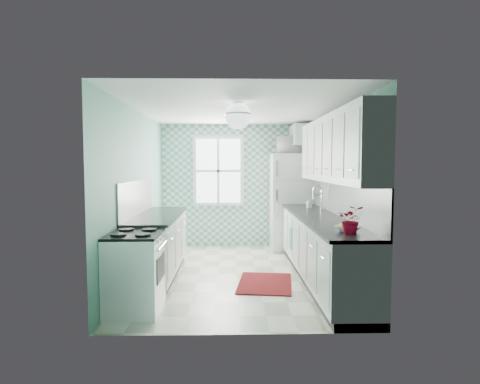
{
  "coord_description": "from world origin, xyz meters",
  "views": [
    {
      "loc": [
        -0.1,
        -6.07,
        1.69
      ],
      "look_at": [
        0.05,
        0.25,
        1.25
      ],
      "focal_mm": 30.0,
      "sensor_mm": 36.0,
      "label": 1
    }
  ],
  "objects_px": {
    "ceiling_light": "(238,115)",
    "potted_plant": "(351,220)",
    "fruit_bowl": "(347,229)",
    "sink": "(311,211)",
    "stove": "(135,271)",
    "microwave": "(292,145)",
    "fridge": "(291,202)"
  },
  "relations": [
    {
      "from": "ceiling_light",
      "to": "potted_plant",
      "type": "xyz_separation_m",
      "value": [
        1.2,
        -1.02,
        -1.23
      ]
    },
    {
      "from": "microwave",
      "to": "fridge",
      "type": "bearing_deg",
      "value": 55.77
    },
    {
      "from": "sink",
      "to": "microwave",
      "type": "height_order",
      "value": "microwave"
    },
    {
      "from": "sink",
      "to": "potted_plant",
      "type": "height_order",
      "value": "sink"
    },
    {
      "from": "ceiling_light",
      "to": "sink",
      "type": "relative_size",
      "value": 0.66
    },
    {
      "from": "sink",
      "to": "ceiling_light",
      "type": "bearing_deg",
      "value": -132.34
    },
    {
      "from": "potted_plant",
      "to": "fruit_bowl",
      "type": "bearing_deg",
      "value": 90.0
    },
    {
      "from": "ceiling_light",
      "to": "microwave",
      "type": "height_order",
      "value": "ceiling_light"
    },
    {
      "from": "fridge",
      "to": "sink",
      "type": "relative_size",
      "value": 3.56
    },
    {
      "from": "sink",
      "to": "potted_plant",
      "type": "bearing_deg",
      "value": -86.25
    },
    {
      "from": "ceiling_light",
      "to": "microwave",
      "type": "xyz_separation_m",
      "value": [
        1.11,
        2.62,
        -0.27
      ]
    },
    {
      "from": "fruit_bowl",
      "to": "ceiling_light",
      "type": "bearing_deg",
      "value": 143.53
    },
    {
      "from": "fruit_bowl",
      "to": "potted_plant",
      "type": "xyz_separation_m",
      "value": [
        0.0,
        -0.14,
        0.12
      ]
    },
    {
      "from": "fruit_bowl",
      "to": "fridge",
      "type": "bearing_deg",
      "value": 91.48
    },
    {
      "from": "sink",
      "to": "fruit_bowl",
      "type": "distance_m",
      "value": 2.04
    },
    {
      "from": "ceiling_light",
      "to": "fruit_bowl",
      "type": "relative_size",
      "value": 1.38
    },
    {
      "from": "stove",
      "to": "potted_plant",
      "type": "xyz_separation_m",
      "value": [
        2.4,
        -0.32,
        0.63
      ]
    },
    {
      "from": "sink",
      "to": "potted_plant",
      "type": "xyz_separation_m",
      "value": [
        -0.0,
        -2.18,
        0.16
      ]
    },
    {
      "from": "sink",
      "to": "fruit_bowl",
      "type": "xyz_separation_m",
      "value": [
        -0.0,
        -2.04,
        0.04
      ]
    },
    {
      "from": "microwave",
      "to": "potted_plant",
      "type": "bearing_deg",
      "value": 93.81
    },
    {
      "from": "fridge",
      "to": "stove",
      "type": "relative_size",
      "value": 2.13
    },
    {
      "from": "fridge",
      "to": "microwave",
      "type": "distance_m",
      "value": 1.11
    },
    {
      "from": "stove",
      "to": "fridge",
      "type": "bearing_deg",
      "value": 57.88
    },
    {
      "from": "ceiling_light",
      "to": "stove",
      "type": "height_order",
      "value": "ceiling_light"
    },
    {
      "from": "ceiling_light",
      "to": "sink",
      "type": "xyz_separation_m",
      "value": [
        1.2,
        1.15,
        -1.39
      ]
    },
    {
      "from": "sink",
      "to": "fruit_bowl",
      "type": "relative_size",
      "value": 2.1
    },
    {
      "from": "ceiling_light",
      "to": "fridge",
      "type": "xyz_separation_m",
      "value": [
        1.11,
        2.62,
        -1.38
      ]
    },
    {
      "from": "fruit_bowl",
      "to": "microwave",
      "type": "relative_size",
      "value": 0.42
    },
    {
      "from": "fridge",
      "to": "stove",
      "type": "distance_m",
      "value": 4.08
    },
    {
      "from": "stove",
      "to": "microwave",
      "type": "relative_size",
      "value": 1.49
    },
    {
      "from": "stove",
      "to": "sink",
      "type": "height_order",
      "value": "sink"
    },
    {
      "from": "fridge",
      "to": "potted_plant",
      "type": "relative_size",
      "value": 6.11
    }
  ]
}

